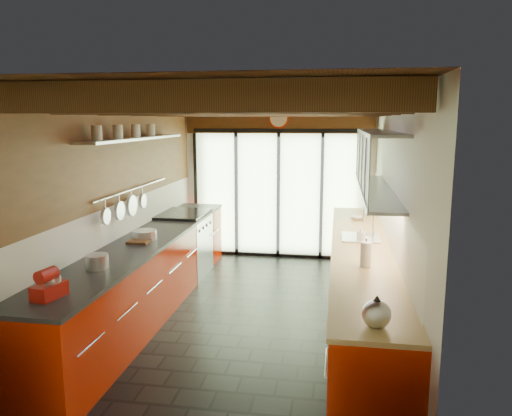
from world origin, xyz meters
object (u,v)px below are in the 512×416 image
Objects in this scene: kettle at (377,312)px; bowl at (357,218)px; paper_towel at (366,255)px; soap_bottle at (361,234)px; stand_mixer at (49,286)px.

kettle is 3.79m from bowl.
paper_towel reaches higher than soap_bottle.
bowl is at bearing 90.00° from kettle.
paper_towel reaches higher than stand_mixer.
kettle is at bearing -3.59° from stand_mixer.
stand_mixer reaches higher than soap_bottle.
kettle reaches higher than soap_bottle.
kettle is 1.41× the size of bowl.
stand_mixer is 1.73× the size of soap_bottle.
soap_bottle reaches higher than bowl.
paper_towel is at bearing -90.00° from soap_bottle.
stand_mixer is 3.44m from soap_bottle.
stand_mixer is at bearing -124.99° from bowl.
kettle is 1.44m from paper_towel.
soap_bottle is (2.54, 2.32, -0.01)m from stand_mixer.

